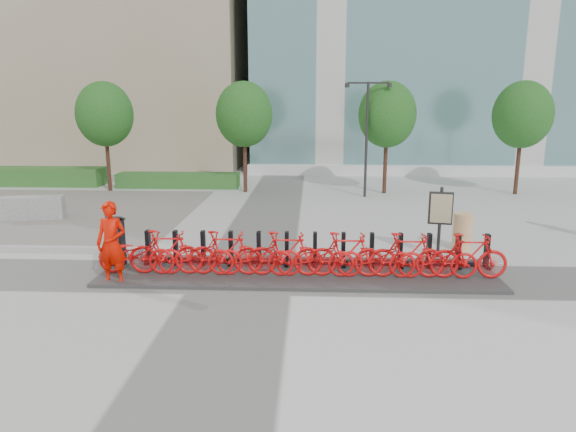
{
  "coord_description": "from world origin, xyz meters",
  "views": [
    {
      "loc": [
        1.62,
        -11.76,
        4.17
      ],
      "look_at": [
        1.0,
        1.5,
        1.2
      ],
      "focal_mm": 32.0,
      "sensor_mm": 36.0,
      "label": 1
    }
  ],
  "objects_px": {
    "kiosk": "(117,241)",
    "construction_barrel": "(462,231)",
    "bike_0": "(136,254)",
    "map_sign": "(441,211)",
    "worker_red": "(111,244)",
    "jersey_barrier": "(33,208)"
  },
  "relations": [
    {
      "from": "map_sign",
      "to": "worker_red",
      "type": "bearing_deg",
      "value": -152.37
    },
    {
      "from": "worker_red",
      "to": "jersey_barrier",
      "type": "distance_m",
      "value": 8.56
    },
    {
      "from": "construction_barrel",
      "to": "jersey_barrier",
      "type": "height_order",
      "value": "construction_barrel"
    },
    {
      "from": "bike_0",
      "to": "worker_red",
      "type": "xyz_separation_m",
      "value": [
        -0.37,
        -0.56,
        0.41
      ]
    },
    {
      "from": "worker_red",
      "to": "map_sign",
      "type": "relative_size",
      "value": 1.01
    },
    {
      "from": "worker_red",
      "to": "construction_barrel",
      "type": "xyz_separation_m",
      "value": [
        8.92,
        3.31,
        -0.45
      ]
    },
    {
      "from": "worker_red",
      "to": "bike_0",
      "type": "bearing_deg",
      "value": 63.08
    },
    {
      "from": "bike_0",
      "to": "kiosk",
      "type": "relative_size",
      "value": 1.43
    },
    {
      "from": "kiosk",
      "to": "construction_barrel",
      "type": "xyz_separation_m",
      "value": [
        9.27,
        2.11,
        -0.18
      ]
    },
    {
      "from": "kiosk",
      "to": "construction_barrel",
      "type": "bearing_deg",
      "value": 14.98
    },
    {
      "from": "kiosk",
      "to": "map_sign",
      "type": "relative_size",
      "value": 0.67
    },
    {
      "from": "bike_0",
      "to": "map_sign",
      "type": "distance_m",
      "value": 7.96
    },
    {
      "from": "bike_0",
      "to": "jersey_barrier",
      "type": "relative_size",
      "value": 0.87
    },
    {
      "from": "worker_red",
      "to": "kiosk",
      "type": "bearing_deg",
      "value": 112.15
    },
    {
      "from": "worker_red",
      "to": "jersey_barrier",
      "type": "relative_size",
      "value": 0.92
    },
    {
      "from": "worker_red",
      "to": "construction_barrel",
      "type": "relative_size",
      "value": 1.86
    },
    {
      "from": "bike_0",
      "to": "jersey_barrier",
      "type": "distance_m",
      "value": 8.37
    },
    {
      "from": "map_sign",
      "to": "construction_barrel",
      "type": "bearing_deg",
      "value": 53.81
    },
    {
      "from": "construction_barrel",
      "to": "jersey_barrier",
      "type": "xyz_separation_m",
      "value": [
        -14.41,
        3.23,
        -0.11
      ]
    },
    {
      "from": "bike_0",
      "to": "map_sign",
      "type": "height_order",
      "value": "map_sign"
    },
    {
      "from": "bike_0",
      "to": "construction_barrel",
      "type": "height_order",
      "value": "bike_0"
    },
    {
      "from": "kiosk",
      "to": "jersey_barrier",
      "type": "xyz_separation_m",
      "value": [
        -5.14,
        5.34,
        -0.29
      ]
    }
  ]
}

